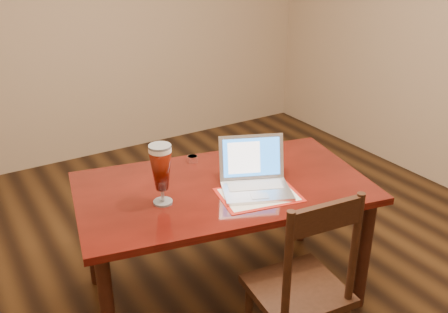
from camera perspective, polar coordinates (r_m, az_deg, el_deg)
ground at (r=3.20m, az=2.33°, el=-15.01°), size 5.00×5.00×0.00m
dining_table at (r=2.79m, az=-0.24°, el=-4.67°), size 1.75×1.21×1.07m
dining_chair at (r=2.48m, az=8.88°, el=-14.71°), size 0.47×0.46×1.02m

